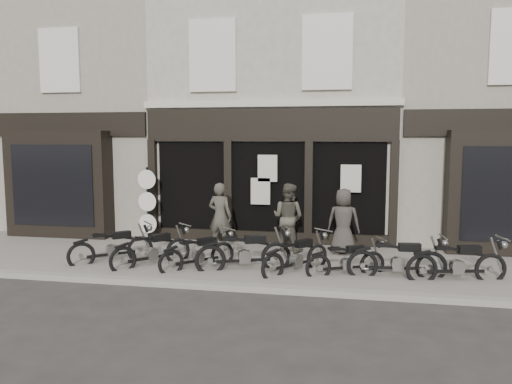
% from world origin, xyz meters
% --- Properties ---
extents(ground_plane, '(90.00, 90.00, 0.00)m').
position_xyz_m(ground_plane, '(0.00, 0.00, 0.00)').
color(ground_plane, '#2D2B28').
rests_on(ground_plane, ground).
extents(pavement, '(30.00, 4.20, 0.12)m').
position_xyz_m(pavement, '(0.00, 0.90, 0.06)').
color(pavement, slate).
rests_on(pavement, ground_plane).
extents(kerb, '(30.00, 0.25, 0.13)m').
position_xyz_m(kerb, '(0.00, -1.25, 0.07)').
color(kerb, gray).
rests_on(kerb, ground_plane).
extents(central_building, '(7.30, 6.22, 8.34)m').
position_xyz_m(central_building, '(0.00, 5.95, 4.08)').
color(central_building, '#B5AF9B').
rests_on(central_building, ground).
extents(neighbour_left, '(5.60, 6.73, 8.34)m').
position_xyz_m(neighbour_left, '(-6.35, 5.90, 4.04)').
color(neighbour_left, gray).
rests_on(neighbour_left, ground).
extents(neighbour_right, '(5.60, 6.73, 8.34)m').
position_xyz_m(neighbour_right, '(6.35, 5.90, 4.04)').
color(neighbour_right, gray).
rests_on(neighbour_right, ground).
extents(motorcycle_0, '(1.73, 1.54, 1.00)m').
position_xyz_m(motorcycle_0, '(-3.38, 0.09, 0.40)').
color(motorcycle_0, black).
rests_on(motorcycle_0, ground).
extents(motorcycle_1, '(1.56, 1.71, 1.00)m').
position_xyz_m(motorcycle_1, '(-2.30, -0.04, 0.40)').
color(motorcycle_1, black).
rests_on(motorcycle_1, ground).
extents(motorcycle_2, '(1.54, 1.57, 0.95)m').
position_xyz_m(motorcycle_2, '(-1.15, -0.06, 0.38)').
color(motorcycle_2, black).
rests_on(motorcycle_2, ground).
extents(motorcycle_3, '(2.12, 1.13, 1.08)m').
position_xyz_m(motorcycle_3, '(-0.06, -0.01, 0.43)').
color(motorcycle_3, black).
rests_on(motorcycle_3, ground).
extents(motorcycle_4, '(1.48, 1.69, 0.97)m').
position_xyz_m(motorcycle_4, '(1.13, 0.03, 0.39)').
color(motorcycle_4, black).
rests_on(motorcycle_4, ground).
extents(motorcycle_5, '(1.75, 1.00, 0.90)m').
position_xyz_m(motorcycle_5, '(2.24, -0.01, 0.36)').
color(motorcycle_5, black).
rests_on(motorcycle_5, ground).
extents(motorcycle_6, '(2.15, 0.59, 1.03)m').
position_xyz_m(motorcycle_6, '(3.34, 0.01, 0.41)').
color(motorcycle_6, black).
rests_on(motorcycle_6, ground).
extents(motorcycle_7, '(2.14, 0.76, 1.03)m').
position_xyz_m(motorcycle_7, '(4.56, -0.03, 0.41)').
color(motorcycle_7, black).
rests_on(motorcycle_7, ground).
extents(man_left, '(0.73, 0.55, 1.80)m').
position_xyz_m(man_left, '(-1.12, 1.79, 1.02)').
color(man_left, '#403D35').
rests_on(man_left, pavement).
extents(man_centre, '(1.06, 0.94, 1.80)m').
position_xyz_m(man_centre, '(0.69, 1.95, 1.02)').
color(man_centre, '#49453B').
rests_on(man_centre, pavement).
extents(man_right, '(0.88, 0.62, 1.70)m').
position_xyz_m(man_right, '(2.13, 1.85, 0.97)').
color(man_right, '#38332E').
rests_on(man_right, pavement).
extents(advert_sign_post, '(0.55, 0.35, 2.26)m').
position_xyz_m(advert_sign_post, '(-3.42, 2.40, 1.10)').
color(advert_sign_post, black).
rests_on(advert_sign_post, ground).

